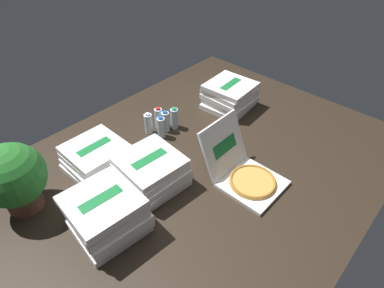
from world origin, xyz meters
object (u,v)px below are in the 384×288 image
object	(u,v)px
pizza_stack_right_near	(230,95)
potted_plant	(13,177)
water_bottle_1	(161,127)
water_bottle_4	(149,124)
water_bottle_2	(165,122)
water_bottle_3	(159,118)
water_bottle_0	(174,118)
pizza_stack_center_near	(152,171)
open_pizza_box	(244,172)
pizza_stack_center_far	(96,158)
pizza_stack_right_far	(106,213)

from	to	relation	value
pizza_stack_right_near	potted_plant	xyz separation A→B (m)	(-1.93, 0.26, 0.15)
water_bottle_1	water_bottle_4	distance (m)	0.13
water_bottle_2	water_bottle_4	size ratio (longest dim) A/B	1.00
pizza_stack_right_near	water_bottle_2	xyz separation A→B (m)	(-0.69, 0.17, -0.03)
water_bottle_1	potted_plant	world-z (taller)	potted_plant
potted_plant	water_bottle_1	bearing A→B (deg)	-5.96
potted_plant	water_bottle_3	bearing A→B (deg)	-0.10
water_bottle_0	pizza_stack_center_near	bearing A→B (deg)	-147.84
water_bottle_2	water_bottle_1	bearing A→B (deg)	-157.74
potted_plant	pizza_stack_center_near	bearing A→B (deg)	-33.59
open_pizza_box	pizza_stack_center_near	xyz separation A→B (m)	(-0.48, 0.46, 0.04)
pizza_stack_center_near	potted_plant	distance (m)	0.89
potted_plant	water_bottle_0	bearing A→B (deg)	-4.64
pizza_stack_center_far	water_bottle_2	size ratio (longest dim) A/B	2.15
water_bottle_3	pizza_stack_right_near	bearing A→B (deg)	-20.28
pizza_stack_right_near	water_bottle_2	size ratio (longest dim) A/B	2.23
water_bottle_0	water_bottle_1	world-z (taller)	same
open_pizza_box	water_bottle_2	world-z (taller)	open_pizza_box
pizza_stack_right_far	water_bottle_4	world-z (taller)	pizza_stack_right_far
pizza_stack_right_near	water_bottle_1	xyz separation A→B (m)	(-0.77, 0.14, -0.03)
pizza_stack_center_far	water_bottle_4	size ratio (longest dim) A/B	2.15
pizza_stack_center_near	water_bottle_1	distance (m)	0.56
pizza_stack_right_near	water_bottle_4	bearing A→B (deg)	162.29
pizza_stack_center_near	pizza_stack_right_far	distance (m)	0.46
water_bottle_3	potted_plant	distance (m)	1.25
open_pizza_box	water_bottle_3	size ratio (longest dim) A/B	2.84
pizza_stack_center_far	water_bottle_2	xyz separation A→B (m)	(0.68, -0.05, -0.00)
pizza_stack_center_near	water_bottle_1	xyz separation A→B (m)	(0.43, 0.36, -0.03)
pizza_stack_center_near	water_bottle_2	bearing A→B (deg)	37.94
water_bottle_0	water_bottle_4	size ratio (longest dim) A/B	1.00
water_bottle_4	water_bottle_1	bearing A→B (deg)	-73.06
water_bottle_0	water_bottle_3	size ratio (longest dim) A/B	1.00
water_bottle_0	potted_plant	distance (m)	1.34
pizza_stack_center_near	pizza_stack_right_near	xyz separation A→B (m)	(1.20, 0.23, 0.00)
open_pizza_box	potted_plant	bearing A→B (deg)	141.92
water_bottle_1	water_bottle_0	bearing A→B (deg)	4.27
water_bottle_3	water_bottle_2	bearing A→B (deg)	-87.83
water_bottle_2	potted_plant	distance (m)	1.25
open_pizza_box	potted_plant	xyz separation A→B (m)	(-1.21, 0.95, 0.20)
water_bottle_4	potted_plant	world-z (taller)	potted_plant
pizza_stack_center_near	pizza_stack_center_far	bearing A→B (deg)	111.32
water_bottle_2	water_bottle_4	xyz separation A→B (m)	(-0.12, 0.09, 0.00)
pizza_stack_right_near	water_bottle_2	distance (m)	0.71
open_pizza_box	pizza_stack_center_near	world-z (taller)	open_pizza_box
water_bottle_0	water_bottle_1	distance (m)	0.17
water_bottle_4	potted_plant	bearing A→B (deg)	-179.98
pizza_stack_right_far	water_bottle_4	bearing A→B (deg)	34.15
pizza_stack_center_near	water_bottle_4	distance (m)	0.62
pizza_stack_right_near	potted_plant	size ratio (longest dim) A/B	0.89
pizza_stack_center_near	pizza_stack_right_near	distance (m)	1.22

